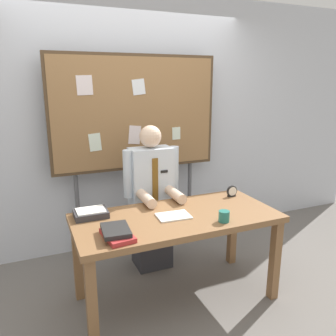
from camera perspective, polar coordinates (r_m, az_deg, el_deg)
ground_plane at (r=3.11m, az=1.37°, el=-20.98°), size 12.00×12.00×0.00m
back_wall at (r=3.71m, az=-6.33°, el=7.35°), size 6.40×0.08×2.70m
desk at (r=2.78m, az=1.46°, el=-9.76°), size 1.64×0.76×0.76m
person at (r=3.28m, az=-2.78°, el=-5.98°), size 0.55×0.56×1.41m
bulletin_board at (r=3.50m, az=-5.41°, el=8.89°), size 1.75×0.09×2.07m
book_stack at (r=2.39m, az=-8.68°, el=-10.79°), size 0.21×0.30×0.06m
open_notebook at (r=2.71m, az=0.94°, el=-8.12°), size 0.27×0.20×0.01m
desk_clock at (r=3.21m, az=10.76°, el=-3.94°), size 0.10×0.04×0.10m
coffee_mug at (r=2.64m, az=9.46°, el=-8.06°), size 0.08×0.08×0.09m
paper_tray at (r=2.77m, az=-12.92°, el=-7.47°), size 0.26×0.20×0.06m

